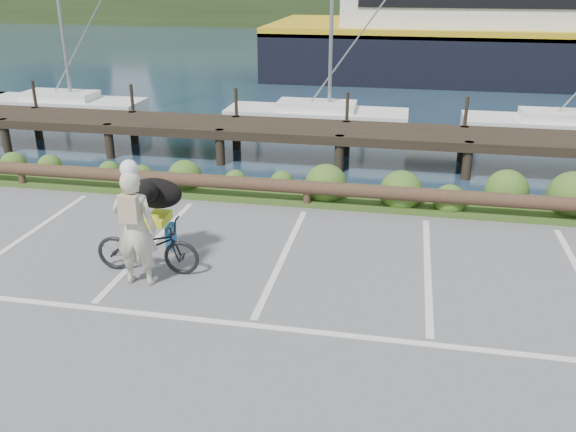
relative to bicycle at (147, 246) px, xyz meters
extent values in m
plane|color=#5B5B5D|center=(2.19, -0.97, -0.48)|extent=(72.00, 72.00, 0.00)
plane|color=#1B2E41|center=(2.19, 47.03, -1.68)|extent=(160.00, 160.00, 0.00)
cube|color=#3D5B21|center=(2.19, 4.33, -0.43)|extent=(34.00, 1.60, 0.10)
imported|color=black|center=(0.00, 0.00, 0.00)|extent=(1.86, 0.71, 0.96)
imported|color=beige|center=(0.02, -0.43, 0.51)|extent=(0.75, 0.51, 1.99)
ellipsoid|color=black|center=(-0.02, 0.59, 0.76)|extent=(0.50, 0.97, 0.55)
camera|label=1|loc=(4.22, -8.88, 4.42)|focal=38.00mm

